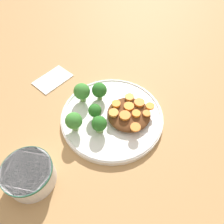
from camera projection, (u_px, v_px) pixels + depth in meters
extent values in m
plane|color=tan|center=(112.00, 119.00, 0.58)|extent=(4.00, 4.00, 0.00)
cylinder|color=white|center=(112.00, 117.00, 0.58)|extent=(0.27, 0.27, 0.01)
torus|color=white|center=(112.00, 115.00, 0.57)|extent=(0.27, 0.27, 0.01)
cylinder|color=silver|center=(30.00, 175.00, 0.46)|extent=(0.10, 0.10, 0.06)
cylinder|color=#235B47|center=(26.00, 170.00, 0.44)|extent=(0.11, 0.11, 0.01)
cylinder|color=white|center=(27.00, 172.00, 0.45)|extent=(0.09, 0.09, 0.01)
ellipsoid|color=#5B3319|center=(129.00, 114.00, 0.56)|extent=(0.11, 0.11, 0.03)
cylinder|color=#7FA85B|center=(75.00, 126.00, 0.54)|extent=(0.02, 0.02, 0.02)
sphere|color=#3D8433|center=(74.00, 121.00, 0.52)|extent=(0.04, 0.04, 0.04)
cylinder|color=#759E51|center=(82.00, 98.00, 0.59)|extent=(0.02, 0.02, 0.02)
sphere|color=#3D8433|center=(81.00, 92.00, 0.57)|extent=(0.04, 0.04, 0.04)
cylinder|color=#759E51|center=(100.00, 95.00, 0.60)|extent=(0.01, 0.01, 0.02)
sphere|color=#286B23|center=(99.00, 90.00, 0.58)|extent=(0.04, 0.04, 0.04)
cylinder|color=#7FA85B|center=(95.00, 115.00, 0.56)|extent=(0.01, 0.01, 0.02)
sphere|color=#286B23|center=(95.00, 110.00, 0.55)|extent=(0.03, 0.03, 0.03)
cylinder|color=#7FA85B|center=(99.00, 128.00, 0.54)|extent=(0.02, 0.02, 0.02)
sphere|color=#286B23|center=(99.00, 123.00, 0.52)|extent=(0.04, 0.04, 0.04)
cylinder|color=orange|center=(150.00, 106.00, 0.56)|extent=(0.02, 0.02, 0.01)
cylinder|color=orange|center=(129.00, 106.00, 0.56)|extent=(0.03, 0.03, 0.01)
cylinder|color=orange|center=(114.00, 113.00, 0.54)|extent=(0.02, 0.02, 0.01)
cylinder|color=orange|center=(125.00, 115.00, 0.54)|extent=(0.03, 0.03, 0.01)
cylinder|color=orange|center=(136.00, 114.00, 0.54)|extent=(0.02, 0.02, 0.01)
cylinder|color=orange|center=(135.00, 127.00, 0.52)|extent=(0.03, 0.03, 0.00)
cylinder|color=orange|center=(129.00, 97.00, 0.58)|extent=(0.02, 0.02, 0.01)
cylinder|color=orange|center=(117.00, 104.00, 0.56)|extent=(0.02, 0.02, 0.01)
cylinder|color=orange|center=(147.00, 113.00, 0.54)|extent=(0.02, 0.02, 0.00)
cylinder|color=orange|center=(139.00, 103.00, 0.56)|extent=(0.03, 0.03, 0.01)
cube|color=white|center=(53.00, 79.00, 0.67)|extent=(0.12, 0.09, 0.01)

